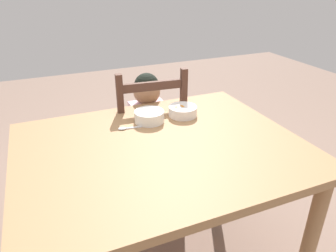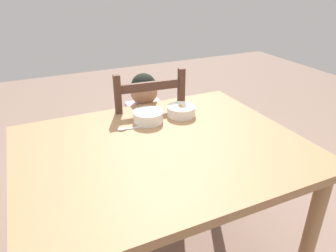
# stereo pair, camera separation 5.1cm
# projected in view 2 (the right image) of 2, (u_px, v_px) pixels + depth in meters

# --- Properties ---
(dining_table) EXTENTS (1.31, 1.03, 0.77)m
(dining_table) POSITION_uv_depth(u_px,v_px,m) (162.00, 164.00, 1.50)
(dining_table) COLOR #A1774D
(dining_table) RESTS_ON ground
(dining_chair) EXTENTS (0.46, 0.46, 1.00)m
(dining_chair) POSITION_uv_depth(u_px,v_px,m) (146.00, 144.00, 2.10)
(dining_chair) COLOR #4B2E23
(dining_chair) RESTS_ON ground
(child_figure) EXTENTS (0.32, 0.31, 0.94)m
(child_figure) POSITION_uv_depth(u_px,v_px,m) (146.00, 123.00, 2.03)
(child_figure) COLOR silver
(child_figure) RESTS_ON ground
(bowl_of_peas) EXTENTS (0.16, 0.16, 0.06)m
(bowl_of_peas) POSITION_uv_depth(u_px,v_px,m) (148.00, 116.00, 1.67)
(bowl_of_peas) COLOR white
(bowl_of_peas) RESTS_ON dining_table
(bowl_of_carrots) EXTENTS (0.16, 0.16, 0.06)m
(bowl_of_carrots) POSITION_uv_depth(u_px,v_px,m) (181.00, 110.00, 1.74)
(bowl_of_carrots) COLOR white
(bowl_of_carrots) RESTS_ON dining_table
(spoon) EXTENTS (0.14, 0.04, 0.01)m
(spoon) POSITION_uv_depth(u_px,v_px,m) (126.00, 129.00, 1.60)
(spoon) COLOR silver
(spoon) RESTS_ON dining_table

